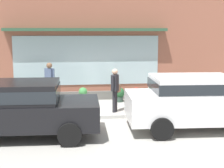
{
  "coord_description": "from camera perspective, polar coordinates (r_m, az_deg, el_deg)",
  "views": [
    {
      "loc": [
        -0.72,
        -11.02,
        2.86
      ],
      "look_at": [
        0.83,
        1.2,
        0.93
      ],
      "focal_mm": 53.85,
      "sensor_mm": 36.0,
      "label": 1
    }
  ],
  "objects": [
    {
      "name": "potted_plant_corner_tall",
      "position": [
        13.81,
        1.15,
        -1.71
      ],
      "size": [
        0.46,
        0.46,
        0.61
      ],
      "color": "#33473D",
      "rests_on": "ground_plane"
    },
    {
      "name": "potted_plant_low_front",
      "position": [
        14.77,
        12.96,
        -1.21
      ],
      "size": [
        0.47,
        0.47,
        0.68
      ],
      "color": "#B7B2A3",
      "rests_on": "ground_plane"
    },
    {
      "name": "fire_hydrant",
      "position": [
        12.33,
        4.14,
        -2.56
      ],
      "size": [
        0.43,
        0.41,
        0.84
      ],
      "color": "red",
      "rests_on": "ground_plane"
    },
    {
      "name": "storefront",
      "position": [
        14.23,
        -4.37,
        7.23
      ],
      "size": [
        14.0,
        0.81,
        5.0
      ],
      "color": "#935642",
      "rests_on": "ground_plane"
    },
    {
      "name": "ground_plane",
      "position": [
        11.41,
        -3.41,
        -5.64
      ],
      "size": [
        60.0,
        60.0,
        0.0
      ],
      "primitive_type": "plane",
      "color": "#9E9B93"
    },
    {
      "name": "parked_car_black",
      "position": [
        9.48,
        -15.12,
        -3.58
      ],
      "size": [
        4.11,
        2.22,
        1.52
      ],
      "rotation": [
        0.0,
        0.0,
        -0.04
      ],
      "color": "black",
      "rests_on": "ground_plane"
    },
    {
      "name": "potted_plant_near_hydrant",
      "position": [
        13.51,
        -4.94,
        -1.86
      ],
      "size": [
        0.34,
        0.34,
        0.65
      ],
      "color": "#33473D",
      "rests_on": "ground_plane"
    },
    {
      "name": "pedestrian_passerby",
      "position": [
        13.39,
        -10.53,
        0.62
      ],
      "size": [
        0.4,
        0.31,
        1.66
      ],
      "rotation": [
        0.0,
        0.0,
        2.6
      ],
      "color": "#475675",
      "rests_on": "ground_plane"
    },
    {
      "name": "potted_plant_window_center",
      "position": [
        13.77,
        -17.12,
        -2.17
      ],
      "size": [
        0.5,
        0.5,
        0.62
      ],
      "color": "#4C4C51",
      "rests_on": "ground_plane"
    },
    {
      "name": "parked_car_white",
      "position": [
        10.15,
        14.21,
        -2.53
      ],
      "size": [
        4.32,
        2.28,
        1.58
      ],
      "rotation": [
        0.0,
        0.0,
        -0.06
      ],
      "color": "white",
      "rests_on": "ground_plane"
    },
    {
      "name": "pedestrian_with_handbag",
      "position": [
        11.96,
        0.54,
        -0.59
      ],
      "size": [
        0.42,
        0.55,
        1.56
      ],
      "rotation": [
        0.0,
        0.0,
        1.03
      ],
      "color": "#232328",
      "rests_on": "ground_plane"
    },
    {
      "name": "curb_strip",
      "position": [
        11.2,
        -3.35,
        -5.6
      ],
      "size": [
        14.0,
        0.24,
        0.12
      ],
      "primitive_type": "cube",
      "color": "#B2B2AD",
      "rests_on": "ground_plane"
    }
  ]
}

